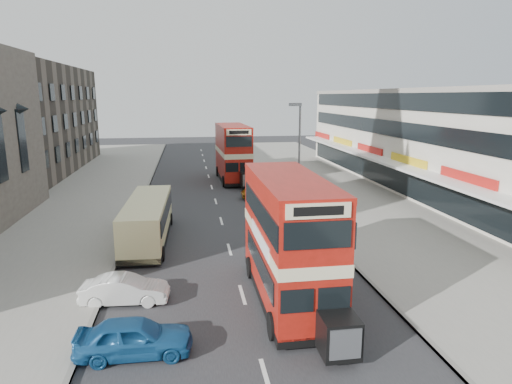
{
  "coord_description": "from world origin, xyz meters",
  "views": [
    {
      "loc": [
        -2.21,
        -16.18,
        8.67
      ],
      "look_at": [
        1.04,
        4.69,
        4.07
      ],
      "focal_mm": 31.1,
      "sensor_mm": 36.0,
      "label": 1
    }
  ],
  "objects_px": {
    "pedestrian_near": "(335,200)",
    "cyclist": "(264,199)",
    "bus_main": "(289,239)",
    "bus_second": "(233,153)",
    "coach": "(148,219)",
    "car_right_c": "(254,168)",
    "car_left_near": "(134,337)",
    "car_right_a": "(288,208)",
    "car_left_front": "(125,290)",
    "street_lamp": "(298,146)",
    "car_right_b": "(268,191)"
  },
  "relations": [
    {
      "from": "coach",
      "to": "car_left_near",
      "type": "bearing_deg",
      "value": -85.77
    },
    {
      "from": "pedestrian_near",
      "to": "cyclist",
      "type": "xyz_separation_m",
      "value": [
        -5.07,
        2.15,
        -0.19
      ]
    },
    {
      "from": "car_left_front",
      "to": "car_right_a",
      "type": "distance_m",
      "value": 15.75
    },
    {
      "from": "bus_main",
      "to": "car_right_c",
      "type": "distance_m",
      "value": 32.21
    },
    {
      "from": "car_left_front",
      "to": "pedestrian_near",
      "type": "relative_size",
      "value": 2.23
    },
    {
      "from": "coach",
      "to": "car_right_b",
      "type": "relative_size",
      "value": 1.91
    },
    {
      "from": "car_right_c",
      "to": "cyclist",
      "type": "xyz_separation_m",
      "value": [
        -1.56,
        -16.04,
        0.15
      ]
    },
    {
      "from": "pedestrian_near",
      "to": "car_right_c",
      "type": "bearing_deg",
      "value": -121.97
    },
    {
      "from": "bus_second",
      "to": "car_right_b",
      "type": "distance_m",
      "value": 9.3
    },
    {
      "from": "bus_main",
      "to": "bus_second",
      "type": "xyz_separation_m",
      "value": [
        0.55,
        27.97,
        0.16
      ]
    },
    {
      "from": "car_left_front",
      "to": "car_right_c",
      "type": "relative_size",
      "value": 0.98
    },
    {
      "from": "car_right_a",
      "to": "cyclist",
      "type": "relative_size",
      "value": 2.03
    },
    {
      "from": "car_left_near",
      "to": "car_right_b",
      "type": "relative_size",
      "value": 0.82
    },
    {
      "from": "car_right_b",
      "to": "street_lamp",
      "type": "bearing_deg",
      "value": 43.55
    },
    {
      "from": "bus_main",
      "to": "bus_second",
      "type": "distance_m",
      "value": 27.97
    },
    {
      "from": "coach",
      "to": "car_right_b",
      "type": "xyz_separation_m",
      "value": [
        9.27,
        10.18,
        -0.75
      ]
    },
    {
      "from": "bus_main",
      "to": "car_right_c",
      "type": "relative_size",
      "value": 2.56
    },
    {
      "from": "street_lamp",
      "to": "car_right_a",
      "type": "relative_size",
      "value": 1.75
    },
    {
      "from": "coach",
      "to": "bus_main",
      "type": "bearing_deg",
      "value": -51.91
    },
    {
      "from": "street_lamp",
      "to": "car_right_c",
      "type": "bearing_deg",
      "value": 95.04
    },
    {
      "from": "cyclist",
      "to": "street_lamp",
      "type": "bearing_deg",
      "value": 14.49
    },
    {
      "from": "car_right_a",
      "to": "car_right_c",
      "type": "height_order",
      "value": "car_right_a"
    },
    {
      "from": "car_right_a",
      "to": "street_lamp",
      "type": "bearing_deg",
      "value": 148.34
    },
    {
      "from": "coach",
      "to": "car_right_c",
      "type": "relative_size",
      "value": 2.45
    },
    {
      "from": "coach",
      "to": "car_right_c",
      "type": "bearing_deg",
      "value": 68.5
    },
    {
      "from": "bus_second",
      "to": "car_right_b",
      "type": "xyz_separation_m",
      "value": [
        2.11,
        -8.77,
        -2.26
      ]
    },
    {
      "from": "car_right_a",
      "to": "cyclist",
      "type": "height_order",
      "value": "cyclist"
    },
    {
      "from": "car_right_a",
      "to": "pedestrian_near",
      "type": "distance_m",
      "value": 3.91
    },
    {
      "from": "bus_main",
      "to": "car_left_near",
      "type": "distance_m",
      "value": 7.23
    },
    {
      "from": "car_right_b",
      "to": "bus_main",
      "type": "bearing_deg",
      "value": -3.71
    },
    {
      "from": "car_right_b",
      "to": "car_left_front",
      "type": "bearing_deg",
      "value": -23.38
    },
    {
      "from": "car_left_near",
      "to": "bus_main",
      "type": "bearing_deg",
      "value": -60.75
    },
    {
      "from": "bus_second",
      "to": "car_left_near",
      "type": "bearing_deg",
      "value": 76.21
    },
    {
      "from": "car_left_front",
      "to": "car_right_b",
      "type": "relative_size",
      "value": 0.77
    },
    {
      "from": "car_left_near",
      "to": "pedestrian_near",
      "type": "height_order",
      "value": "pedestrian_near"
    },
    {
      "from": "bus_second",
      "to": "car_right_a",
      "type": "xyz_separation_m",
      "value": [
        2.42,
        -14.9,
        -2.25
      ]
    },
    {
      "from": "coach",
      "to": "car_right_c",
      "type": "xyz_separation_m",
      "value": [
        9.9,
        22.95,
        -0.78
      ]
    },
    {
      "from": "car_right_a",
      "to": "car_right_c",
      "type": "bearing_deg",
      "value": 171.24
    },
    {
      "from": "car_right_c",
      "to": "bus_main",
      "type": "bearing_deg",
      "value": -5.88
    },
    {
      "from": "bus_main",
      "to": "bus_second",
      "type": "bearing_deg",
      "value": -91.15
    },
    {
      "from": "bus_main",
      "to": "coach",
      "type": "height_order",
      "value": "bus_main"
    },
    {
      "from": "car_left_front",
      "to": "pedestrian_near",
      "type": "height_order",
      "value": "pedestrian_near"
    },
    {
      "from": "car_left_near",
      "to": "cyclist",
      "type": "height_order",
      "value": "cyclist"
    },
    {
      "from": "bus_second",
      "to": "car_right_c",
      "type": "xyz_separation_m",
      "value": [
        2.73,
        4.01,
        -2.29
      ]
    },
    {
      "from": "car_right_a",
      "to": "cyclist",
      "type": "xyz_separation_m",
      "value": [
        -1.24,
        2.87,
        0.11
      ]
    },
    {
      "from": "bus_second",
      "to": "cyclist",
      "type": "xyz_separation_m",
      "value": [
        1.18,
        -12.03,
        -2.14
      ]
    },
    {
      "from": "coach",
      "to": "car_left_near",
      "type": "distance_m",
      "value": 12.33
    },
    {
      "from": "bus_second",
      "to": "pedestrian_near",
      "type": "relative_size",
      "value": 6.17
    },
    {
      "from": "street_lamp",
      "to": "pedestrian_near",
      "type": "height_order",
      "value": "street_lamp"
    },
    {
      "from": "car_left_near",
      "to": "car_right_a",
      "type": "height_order",
      "value": "car_right_a"
    }
  ]
}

